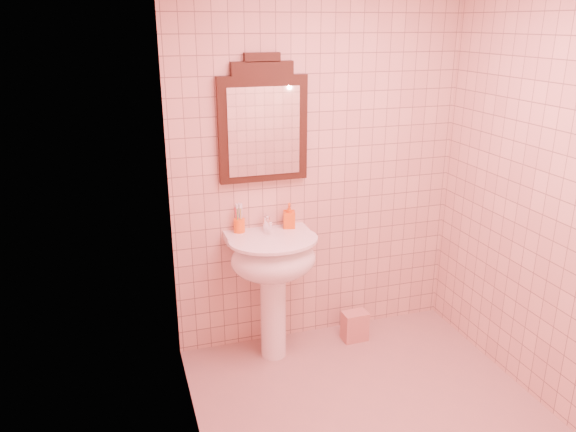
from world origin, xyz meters
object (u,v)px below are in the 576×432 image
object	(u,v)px
mirror	(263,124)
soap_dispenser	(289,216)
towel	(355,326)
pedestal_sink	(273,267)
toothbrush_cup	(239,225)

from	to	relation	value
mirror	soap_dispenser	world-z (taller)	mirror
soap_dispenser	towel	bearing A→B (deg)	-1.65
pedestal_sink	towel	xyz separation A→B (m)	(0.61, 0.02, -0.55)
soap_dispenser	pedestal_sink	bearing A→B (deg)	-120.52
toothbrush_cup	soap_dispenser	distance (m)	0.34
mirror	soap_dispenser	distance (m)	0.64
mirror	toothbrush_cup	world-z (taller)	mirror
mirror	towel	distance (m)	1.59
soap_dispenser	towel	distance (m)	0.96
mirror	towel	bearing A→B (deg)	-16.70
pedestal_sink	mirror	size ratio (longest dim) A/B	1.08
pedestal_sink	mirror	distance (m)	0.92
toothbrush_cup	towel	bearing A→B (deg)	-10.93
towel	soap_dispenser	bearing A→B (deg)	163.13
soap_dispenser	towel	size ratio (longest dim) A/B	0.79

